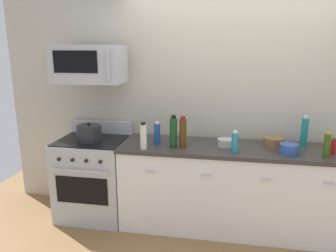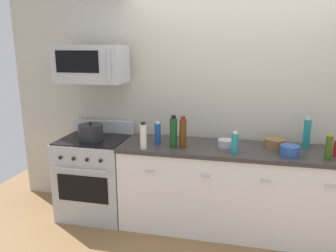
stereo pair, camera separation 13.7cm
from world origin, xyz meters
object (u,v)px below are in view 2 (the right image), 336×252
object	(u,v)px
microwave	(91,64)
bottle_sparkling_teal	(306,133)
bottle_olive_oil	(328,147)
bottle_hot_sauce_red	(336,149)
bottle_soda_blue	(157,133)
bowl_wooden_salad	(275,143)
bowl_blue_mixing	(289,150)
stockpot	(91,132)
bottle_wine_green	(173,132)
bowl_steel_prep	(225,143)
range_oven	(95,176)
bottle_dish_soap	(234,143)
bottle_wine_amber	(183,133)
bottle_vinegar_white	(143,136)

from	to	relation	value
microwave	bottle_sparkling_teal	bearing A→B (deg)	2.72
bottle_olive_oil	bottle_hot_sauce_red	bearing A→B (deg)	50.07
bottle_olive_oil	bottle_soda_blue	bearing A→B (deg)	174.75
bowl_wooden_salad	bowl_blue_mixing	bearing A→B (deg)	-66.87
bottle_olive_oil	stockpot	distance (m)	2.41
bottle_wine_green	bowl_blue_mixing	distance (m)	1.14
bottle_soda_blue	stockpot	xyz separation A→B (m)	(-0.76, -0.03, -0.02)
bowl_steel_prep	stockpot	distance (m)	1.48
range_oven	bottle_wine_green	xyz separation A→B (m)	(0.95, -0.12, 0.61)
bowl_blue_mixing	bowl_steel_prep	bearing A→B (deg)	167.27
bottle_dish_soap	bottle_olive_oil	size ratio (longest dim) A/B	0.88
bottle_wine_green	bowl_wooden_salad	bearing A→B (deg)	12.94
bottle_hot_sauce_red	bowl_steel_prep	size ratio (longest dim) A/B	0.99
range_oven	bowl_blue_mixing	bearing A→B (deg)	-3.62
bottle_sparkling_teal	bottle_olive_oil	distance (m)	0.36
range_oven	bottle_wine_amber	xyz separation A→B (m)	(1.04, -0.11, 0.61)
bottle_vinegar_white	bowl_wooden_salad	distance (m)	1.36
bottle_vinegar_white	bottle_olive_oil	world-z (taller)	bottle_vinegar_white
bowl_steel_prep	bowl_wooden_salad	bearing A→B (deg)	12.83
bottle_wine_amber	microwave	bearing A→B (deg)	171.75
bottle_hot_sauce_red	bowl_wooden_salad	size ratio (longest dim) A/B	0.76
microwave	bottle_dish_soap	world-z (taller)	microwave
bowl_blue_mixing	bottle_soda_blue	bearing A→B (deg)	175.34
microwave	range_oven	bearing A→B (deg)	-90.29
bottle_soda_blue	bottle_hot_sauce_red	bearing A→B (deg)	-1.23
bottle_hot_sauce_red	bottle_olive_oil	distance (m)	0.15
microwave	bottle_vinegar_white	bearing A→B (deg)	-22.96
bottle_hot_sauce_red	bottle_soda_blue	distance (m)	1.75
bowl_blue_mixing	stockpot	size ratio (longest dim) A/B	0.67
bottle_olive_oil	bowl_steel_prep	bearing A→B (deg)	169.03
microwave	bottle_hot_sauce_red	distance (m)	2.62
bowl_wooden_salad	range_oven	bearing A→B (deg)	-176.53
microwave	bottle_hot_sauce_red	bearing A→B (deg)	-2.42
bottle_hot_sauce_red	bowl_wooden_salad	distance (m)	0.56
bottle_hot_sauce_red	bottle_soda_blue	world-z (taller)	bottle_soda_blue
bowl_steel_prep	bottle_soda_blue	bearing A→B (deg)	-177.65
bottle_hot_sauce_red	bottle_wine_green	xyz separation A→B (m)	(-1.56, -0.06, 0.08)
bottle_soda_blue	bowl_steel_prep	distance (m)	0.72
bottle_dish_soap	stockpot	world-z (taller)	bottle_dish_soap
range_oven	bottle_hot_sauce_red	size ratio (longest dim) A/B	6.66
bottle_sparkling_teal	bowl_wooden_salad	distance (m)	0.32
bottle_vinegar_white	bowl_steel_prep	world-z (taller)	bottle_vinegar_white
bottle_sparkling_teal	bowl_wooden_salad	bearing A→B (deg)	-173.75
bottle_wine_amber	bottle_vinegar_white	size ratio (longest dim) A/B	1.18
bottle_hot_sauce_red	bottle_vinegar_white	world-z (taller)	bottle_vinegar_white
bottle_olive_oil	bottle_vinegar_white	bearing A→B (deg)	-178.02
microwave	bottle_dish_soap	distance (m)	1.74
microwave	bowl_blue_mixing	world-z (taller)	microwave
bottle_wine_green	bowl_steel_prep	xyz separation A→B (m)	(0.53, 0.12, -0.12)
bottle_wine_green	bowl_blue_mixing	size ratio (longest dim) A/B	1.85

